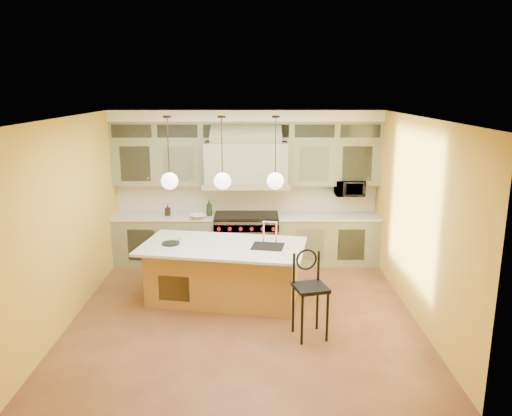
{
  "coord_description": "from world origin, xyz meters",
  "views": [
    {
      "loc": [
        0.16,
        -6.97,
        3.31
      ],
      "look_at": [
        0.18,
        0.7,
        1.44
      ],
      "focal_mm": 35.0,
      "sensor_mm": 36.0,
      "label": 1
    }
  ],
  "objects_px": {
    "range": "(247,239)",
    "kitchen_island": "(224,271)",
    "microwave": "(350,188)",
    "counter_stool": "(310,289)"
  },
  "relations": [
    {
      "from": "range",
      "to": "microwave",
      "type": "relative_size",
      "value": 2.21
    },
    {
      "from": "range",
      "to": "kitchen_island",
      "type": "xyz_separation_m",
      "value": [
        -0.33,
        -1.7,
        -0.01
      ]
    },
    {
      "from": "microwave",
      "to": "range",
      "type": "bearing_deg",
      "value": -176.88
    },
    {
      "from": "kitchen_island",
      "to": "microwave",
      "type": "bearing_deg",
      "value": 48.46
    },
    {
      "from": "kitchen_island",
      "to": "range",
      "type": "bearing_deg",
      "value": 89.18
    },
    {
      "from": "range",
      "to": "counter_stool",
      "type": "relative_size",
      "value": 1.01
    },
    {
      "from": "counter_stool",
      "to": "microwave",
      "type": "relative_size",
      "value": 2.2
    },
    {
      "from": "kitchen_island",
      "to": "counter_stool",
      "type": "relative_size",
      "value": 2.27
    },
    {
      "from": "kitchen_island",
      "to": "microwave",
      "type": "height_order",
      "value": "microwave"
    },
    {
      "from": "kitchen_island",
      "to": "microwave",
      "type": "distance_m",
      "value": 3.06
    }
  ]
}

